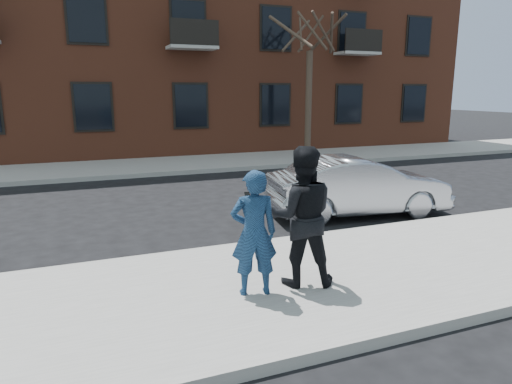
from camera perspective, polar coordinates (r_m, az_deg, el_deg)
name	(u,v)px	position (r m, az deg, el deg)	size (l,w,h in m)	color
ground	(380,267)	(7.77, 15.20, -9.06)	(100.00, 100.00, 0.00)	black
near_sidewalk	(390,268)	(7.56, 16.38, -9.13)	(50.00, 3.50, 0.15)	gray
near_curb	(331,235)	(8.95, 9.30, -5.37)	(50.00, 0.10, 0.15)	#999691
far_sidewalk	(201,163)	(17.76, -6.94, 3.60)	(50.00, 3.50, 0.15)	gray
far_curb	(214,171)	(16.05, -5.29, 2.69)	(50.00, 0.10, 0.15)	#999691
apartment_building	(201,23)	(24.81, -6.84, 20.21)	(24.30, 10.30, 12.30)	brown
street_tree	(310,20)	(19.16, 6.83, 20.61)	(3.60, 3.60, 6.80)	#352A1F
silver_sedan	(359,186)	(10.65, 12.71, 0.68)	(1.42, 4.08, 1.35)	#999BA3
man_hoodie	(254,233)	(5.96, -0.27, -5.15)	(0.68, 0.56, 1.68)	navy
man_peacoat	(301,216)	(6.28, 5.69, -3.06)	(1.13, 1.00, 1.94)	black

